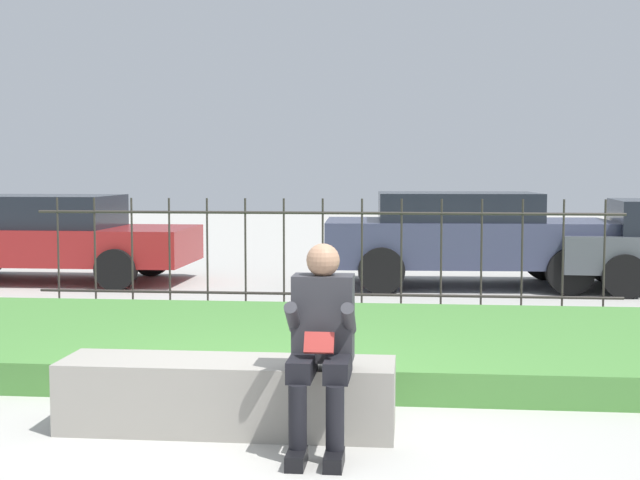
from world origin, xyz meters
name	(u,v)px	position (x,y,z in m)	size (l,w,h in m)	color
ground_plane	(255,431)	(0.00, 0.00, 0.00)	(60.00, 60.00, 0.00)	#B2AFA8
stone_bench	(228,399)	(-0.18, 0.00, 0.21)	(2.21, 0.56, 0.47)	gray
person_seated_reader	(322,337)	(0.48, -0.32, 0.70)	(0.42, 0.73, 1.27)	black
grass_berm	(300,343)	(0.00, 2.37, 0.13)	(8.83, 3.35, 0.25)	#4C893D
iron_fence	(323,256)	(0.00, 4.53, 0.73)	(6.83, 0.03, 1.39)	#332D28
car_parked_center	(466,236)	(1.83, 7.54, 0.75)	(4.27, 2.09, 1.39)	#383D56
car_parked_left	(43,236)	(-4.64, 7.48, 0.71)	(4.54, 1.96, 1.33)	maroon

